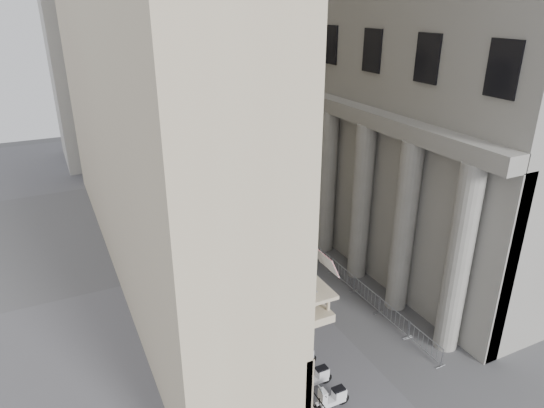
% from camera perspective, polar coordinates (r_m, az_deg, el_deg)
% --- Properties ---
extents(far_building, '(22.00, 10.00, 30.00)m').
position_cam_1_polar(far_building, '(57.99, -13.94, 20.56)').
color(far_building, '#A8A59F').
rests_on(far_building, ground).
extents(iron_fence, '(0.30, 28.00, 1.40)m').
position_cam_1_polar(iron_fence, '(32.44, -6.97, -8.23)').
color(iron_fence, black).
rests_on(iron_fence, ground).
extents(blue_awning, '(1.60, 3.00, 3.00)m').
position_cam_1_polar(blue_awning, '(41.90, 0.31, -0.59)').
color(blue_awning, navy).
rests_on(blue_awning, ground).
extents(scooter_0, '(1.40, 0.56, 1.50)m').
position_cam_1_polar(scooter_0, '(23.39, 7.04, -22.71)').
color(scooter_0, white).
rests_on(scooter_0, ground).
extents(scooter_1, '(1.40, 0.56, 1.50)m').
position_cam_1_polar(scooter_1, '(24.24, 5.11, -20.61)').
color(scooter_1, white).
rests_on(scooter_1, ground).
extents(scooter_2, '(1.40, 0.56, 1.50)m').
position_cam_1_polar(scooter_2, '(25.15, 3.37, -18.64)').
color(scooter_2, white).
rests_on(scooter_2, ground).
extents(scooter_3, '(1.40, 0.56, 1.50)m').
position_cam_1_polar(scooter_3, '(26.09, 1.79, -16.79)').
color(scooter_3, white).
rests_on(scooter_3, ground).
extents(scooter_4, '(1.40, 0.56, 1.50)m').
position_cam_1_polar(scooter_4, '(27.09, 0.35, -15.07)').
color(scooter_4, white).
rests_on(scooter_4, ground).
extents(scooter_5, '(1.40, 0.56, 1.50)m').
position_cam_1_polar(scooter_5, '(28.11, -0.97, -13.46)').
color(scooter_5, white).
rests_on(scooter_5, ground).
extents(scooter_6, '(1.40, 0.56, 1.50)m').
position_cam_1_polar(scooter_6, '(29.18, -2.17, -11.96)').
color(scooter_6, white).
rests_on(scooter_6, ground).
extents(scooter_7, '(1.40, 0.56, 1.50)m').
position_cam_1_polar(scooter_7, '(30.27, -3.28, -10.57)').
color(scooter_7, white).
rests_on(scooter_7, ground).
extents(scooter_8, '(1.40, 0.56, 1.50)m').
position_cam_1_polar(scooter_8, '(31.39, -4.30, -9.26)').
color(scooter_8, white).
rests_on(scooter_8, ground).
extents(scooter_9, '(1.40, 0.56, 1.50)m').
position_cam_1_polar(scooter_9, '(32.53, -5.25, -8.05)').
color(scooter_9, white).
rests_on(scooter_9, ground).
extents(scooter_10, '(1.40, 0.56, 1.50)m').
position_cam_1_polar(scooter_10, '(33.70, -6.12, -6.92)').
color(scooter_10, white).
rests_on(scooter_10, ground).
extents(scooter_11, '(1.40, 0.56, 1.50)m').
position_cam_1_polar(scooter_11, '(34.88, -6.93, -5.86)').
color(scooter_11, white).
rests_on(scooter_11, ground).
extents(scooter_12, '(1.40, 0.56, 1.50)m').
position_cam_1_polar(scooter_12, '(36.08, -7.69, -4.87)').
color(scooter_12, white).
rests_on(scooter_12, ground).
extents(scooter_13, '(1.40, 0.56, 1.50)m').
position_cam_1_polar(scooter_13, '(37.30, -8.39, -3.95)').
color(scooter_13, white).
rests_on(scooter_13, ground).
extents(scooter_14, '(1.40, 0.56, 1.50)m').
position_cam_1_polar(scooter_14, '(38.53, -9.05, -3.08)').
color(scooter_14, white).
rests_on(scooter_14, ground).
extents(barrier_0, '(0.60, 2.40, 1.10)m').
position_cam_1_polar(barrier_0, '(27.08, 17.41, -16.32)').
color(barrier_0, '#97999E').
rests_on(barrier_0, ground).
extents(barrier_1, '(0.60, 2.40, 1.10)m').
position_cam_1_polar(barrier_1, '(28.50, 13.98, -13.68)').
color(barrier_1, '#97999E').
rests_on(barrier_1, ground).
extents(barrier_2, '(0.60, 2.40, 1.10)m').
position_cam_1_polar(barrier_2, '(30.07, 10.95, -11.25)').
color(barrier_2, '#97999E').
rests_on(barrier_2, ground).
extents(barrier_3, '(0.60, 2.40, 1.10)m').
position_cam_1_polar(barrier_3, '(31.75, 8.28, -9.06)').
color(barrier_3, '#97999E').
rests_on(barrier_3, ground).
extents(barrier_4, '(0.60, 2.40, 1.10)m').
position_cam_1_polar(barrier_4, '(33.53, 5.91, -7.07)').
color(barrier_4, '#97999E').
rests_on(barrier_4, ground).
extents(barrier_5, '(0.60, 2.40, 1.10)m').
position_cam_1_polar(barrier_5, '(35.40, 3.80, -5.27)').
color(barrier_5, '#97999E').
rests_on(barrier_5, ground).
extents(security_tent, '(3.97, 3.97, 3.23)m').
position_cam_1_polar(security_tent, '(38.32, -6.44, 1.33)').
color(security_tent, white).
rests_on(security_tent, ground).
extents(street_lamp, '(2.48, 0.77, 7.73)m').
position_cam_1_polar(street_lamp, '(35.00, -8.03, 2.43)').
color(street_lamp, gray).
rests_on(street_lamp, ground).
extents(info_kiosk, '(0.59, 0.89, 1.84)m').
position_cam_1_polar(info_kiosk, '(35.40, -8.54, -3.81)').
color(info_kiosk, black).
rests_on(info_kiosk, ground).
extents(pedestrian_a, '(0.71, 0.57, 1.68)m').
position_cam_1_polar(pedestrian_a, '(41.37, -6.92, 0.18)').
color(pedestrian_a, black).
rests_on(pedestrian_a, ground).
extents(pedestrian_b, '(0.76, 0.60, 1.55)m').
position_cam_1_polar(pedestrian_b, '(46.17, -6.79, 2.54)').
color(pedestrian_b, black).
rests_on(pedestrian_b, ground).
extents(pedestrian_c, '(0.81, 0.54, 1.65)m').
position_cam_1_polar(pedestrian_c, '(42.93, -5.58, 1.07)').
color(pedestrian_c, black).
rests_on(pedestrian_c, ground).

